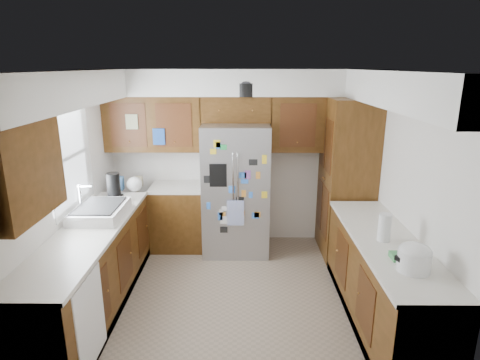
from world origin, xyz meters
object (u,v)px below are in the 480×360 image
Objects in this scene: pantry at (346,178)px; rice_cooker at (414,257)px; fridge at (236,189)px; paper_towel at (385,227)px.

pantry is 7.70× the size of rice_cooker.
pantry reaches higher than rice_cooker.
paper_towel is at bearing -49.79° from fridge.
rice_cooker is (1.50, -2.30, 0.14)m from fridge.
fridge is 2.26m from paper_towel.
rice_cooker is 1.03× the size of paper_towel.
rice_cooker is at bearing -90.01° from pantry.
paper_towel is (-0.05, -1.66, -0.02)m from pantry.
pantry is at bearing -2.06° from fridge.
fridge reaches higher than rice_cooker.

